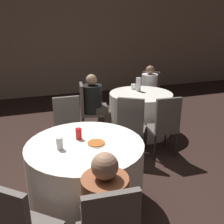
{
  "coord_description": "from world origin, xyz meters",
  "views": [
    {
      "loc": [
        -0.32,
        -2.16,
        1.93
      ],
      "look_at": [
        0.7,
        0.72,
        0.85
      ],
      "focal_mm": 40.0,
      "sensor_mm": 36.0,
      "label": 1
    }
  ],
  "objects_px": {
    "table_near": "(86,174)",
    "person_floral_shirt": "(103,216)",
    "person_black_shirt": "(96,105)",
    "bottle_far": "(138,84)",
    "chair_far_southwest": "(131,123)",
    "chair_far_northeast": "(150,90)",
    "soda_can_silver": "(60,144)",
    "table_far": "(140,113)",
    "chair_far_west": "(87,106)",
    "chair_near_north": "(68,125)",
    "pizza_plate_near": "(96,143)",
    "chair_far_south": "(165,123)",
    "person_white_shirt": "(148,92)",
    "soda_can_red": "(79,134)"
  },
  "relations": [
    {
      "from": "chair_far_southwest",
      "to": "soda_can_silver",
      "type": "xyz_separation_m",
      "value": [
        -1.15,
        -0.85,
        0.25
      ]
    },
    {
      "from": "table_near",
      "to": "soda_can_silver",
      "type": "height_order",
      "value": "soda_can_silver"
    },
    {
      "from": "table_near",
      "to": "chair_far_northeast",
      "type": "height_order",
      "value": "chair_far_northeast"
    },
    {
      "from": "chair_near_north",
      "to": "bottle_far",
      "type": "distance_m",
      "value": 1.66
    },
    {
      "from": "table_near",
      "to": "person_floral_shirt",
      "type": "relative_size",
      "value": 1.09
    },
    {
      "from": "table_far",
      "to": "person_white_shirt",
      "type": "distance_m",
      "value": 0.84
    },
    {
      "from": "table_near",
      "to": "bottle_far",
      "type": "distance_m",
      "value": 2.36
    },
    {
      "from": "chair_far_south",
      "to": "soda_can_red",
      "type": "relative_size",
      "value": 7.86
    },
    {
      "from": "chair_far_west",
      "to": "bottle_far",
      "type": "xyz_separation_m",
      "value": [
        0.99,
        -0.03,
        0.32
      ]
    },
    {
      "from": "table_near",
      "to": "person_floral_shirt",
      "type": "height_order",
      "value": "person_floral_shirt"
    },
    {
      "from": "chair_near_north",
      "to": "chair_far_southwest",
      "type": "bearing_deg",
      "value": 165.6
    },
    {
      "from": "chair_far_southwest",
      "to": "chair_far_south",
      "type": "distance_m",
      "value": 0.5
    },
    {
      "from": "chair_near_north",
      "to": "person_black_shirt",
      "type": "height_order",
      "value": "person_black_shirt"
    },
    {
      "from": "soda_can_silver",
      "to": "chair_far_west",
      "type": "bearing_deg",
      "value": 68.62
    },
    {
      "from": "chair_near_north",
      "to": "pizza_plate_near",
      "type": "xyz_separation_m",
      "value": [
        0.11,
        -1.09,
        0.2
      ]
    },
    {
      "from": "chair_far_west",
      "to": "person_white_shirt",
      "type": "relative_size",
      "value": 0.86
    },
    {
      "from": "person_black_shirt",
      "to": "bottle_far",
      "type": "relative_size",
      "value": 4.43
    },
    {
      "from": "chair_far_southwest",
      "to": "soda_can_silver",
      "type": "relative_size",
      "value": 7.86
    },
    {
      "from": "chair_far_northeast",
      "to": "person_black_shirt",
      "type": "xyz_separation_m",
      "value": [
        -1.42,
        -0.64,
        0.02
      ]
    },
    {
      "from": "table_far",
      "to": "person_black_shirt",
      "type": "relative_size",
      "value": 1.02
    },
    {
      "from": "person_white_shirt",
      "to": "person_floral_shirt",
      "type": "xyz_separation_m",
      "value": [
        -2.01,
        -3.16,
        0.01
      ]
    },
    {
      "from": "chair_near_north",
      "to": "chair_far_west",
      "type": "xyz_separation_m",
      "value": [
        0.46,
        0.78,
        0.0
      ]
    },
    {
      "from": "pizza_plate_near",
      "to": "soda_can_silver",
      "type": "distance_m",
      "value": 0.37
    },
    {
      "from": "person_white_shirt",
      "to": "person_floral_shirt",
      "type": "height_order",
      "value": "person_floral_shirt"
    },
    {
      "from": "chair_far_northeast",
      "to": "pizza_plate_near",
      "type": "bearing_deg",
      "value": 89.5
    },
    {
      "from": "chair_far_southwest",
      "to": "chair_far_northeast",
      "type": "relative_size",
      "value": 1.0
    },
    {
      "from": "chair_far_south",
      "to": "soda_can_silver",
      "type": "relative_size",
      "value": 7.86
    },
    {
      "from": "chair_far_southwest",
      "to": "chair_far_south",
      "type": "height_order",
      "value": "same"
    },
    {
      "from": "table_far",
      "to": "chair_far_west",
      "type": "bearing_deg",
      "value": 169.48
    },
    {
      "from": "chair_far_south",
      "to": "bottle_far",
      "type": "xyz_separation_m",
      "value": [
        0.09,
        1.14,
        0.32
      ]
    },
    {
      "from": "person_floral_shirt",
      "to": "pizza_plate_near",
      "type": "xyz_separation_m",
      "value": [
        0.18,
        0.82,
        0.19
      ]
    },
    {
      "from": "chair_far_northeast",
      "to": "person_black_shirt",
      "type": "distance_m",
      "value": 1.55
    },
    {
      "from": "chair_near_north",
      "to": "person_black_shirt",
      "type": "xyz_separation_m",
      "value": [
        0.62,
        0.75,
        0.02
      ]
    },
    {
      "from": "chair_far_southwest",
      "to": "soda_can_red",
      "type": "bearing_deg",
      "value": -109.98
    },
    {
      "from": "table_near",
      "to": "table_far",
      "type": "distance_m",
      "value": 2.18
    },
    {
      "from": "table_near",
      "to": "bottle_far",
      "type": "bearing_deg",
      "value": 50.92
    },
    {
      "from": "chair_near_north",
      "to": "soda_can_silver",
      "type": "height_order",
      "value": "chair_near_north"
    },
    {
      "from": "person_white_shirt",
      "to": "soda_can_red",
      "type": "distance_m",
      "value": 2.94
    },
    {
      "from": "person_white_shirt",
      "to": "bottle_far",
      "type": "bearing_deg",
      "value": 83.55
    },
    {
      "from": "table_near",
      "to": "person_black_shirt",
      "type": "bearing_deg",
      "value": 70.77
    },
    {
      "from": "chair_far_south",
      "to": "chair_far_west",
      "type": "bearing_deg",
      "value": 131.94
    },
    {
      "from": "person_black_shirt",
      "to": "person_white_shirt",
      "type": "bearing_deg",
      "value": 121.41
    },
    {
      "from": "person_floral_shirt",
      "to": "bottle_far",
      "type": "xyz_separation_m",
      "value": [
        1.53,
        2.65,
        0.31
      ]
    },
    {
      "from": "chair_near_north",
      "to": "soda_can_red",
      "type": "xyz_separation_m",
      "value": [
        -0.04,
        -0.91,
        0.25
      ]
    },
    {
      "from": "table_far",
      "to": "soda_can_red",
      "type": "bearing_deg",
      "value": -134.31
    },
    {
      "from": "table_far",
      "to": "soda_can_silver",
      "type": "bearing_deg",
      "value": -135.44
    },
    {
      "from": "chair_far_southwest",
      "to": "soda_can_silver",
      "type": "distance_m",
      "value": 1.45
    },
    {
      "from": "chair_far_southwest",
      "to": "bottle_far",
      "type": "distance_m",
      "value": 1.17
    },
    {
      "from": "person_floral_shirt",
      "to": "pizza_plate_near",
      "type": "distance_m",
      "value": 0.86
    },
    {
      "from": "table_near",
      "to": "table_far",
      "type": "relative_size",
      "value": 1.09
    }
  ]
}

